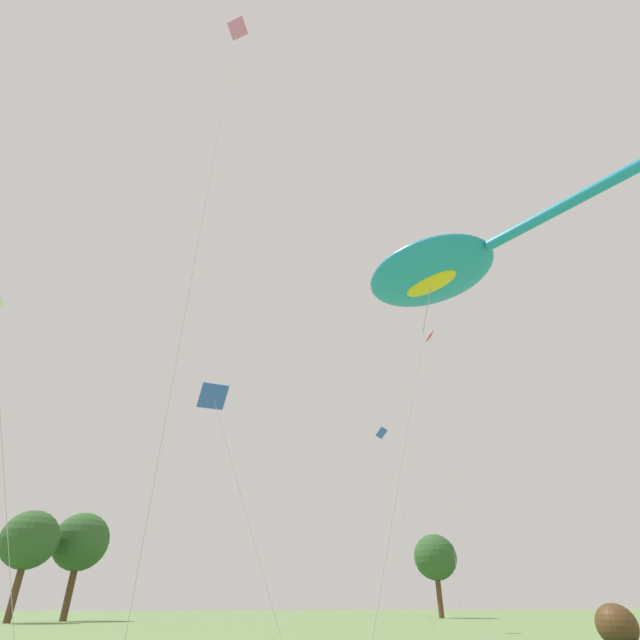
{
  "coord_description": "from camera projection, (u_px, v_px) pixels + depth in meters",
  "views": [
    {
      "loc": [
        -5.4,
        0.51,
        1.37
      ],
      "look_at": [
        -2.47,
        10.76,
        7.64
      ],
      "focal_mm": 27.21,
      "sensor_mm": 36.0,
      "label": 1
    }
  ],
  "objects": [
    {
      "name": "tree_pine_center",
      "position": [
        435.0,
        557.0,
        58.98
      ],
      "size": [
        5.13,
        5.13,
        8.92
      ],
      "color": "#513823",
      "rests_on": "ground"
    },
    {
      "name": "small_kite_tiny_distant",
      "position": [
        231.0,
        64.0,
        19.51
      ],
      "size": [
        0.94,
        1.38,
        22.88
      ],
      "rotation": [
        0.0,
        0.0,
        0.82
      ],
      "color": "pink",
      "rests_on": "ground"
    },
    {
      "name": "tree_oak_left",
      "position": [
        30.0,
        540.0,
        43.83
      ],
      "size": [
        4.96,
        4.96,
        8.93
      ],
      "color": "#513823",
      "rests_on": "ground"
    },
    {
      "name": "small_kite_stunt_black",
      "position": [
        434.0,
        361.0,
        28.2
      ],
      "size": [
        1.96,
        4.46,
        15.84
      ],
      "rotation": [
        0.0,
        0.0,
        -2.78
      ],
      "color": "red",
      "rests_on": "ground"
    },
    {
      "name": "tree_broad_distant",
      "position": [
        81.0,
        542.0,
        48.67
      ],
      "size": [
        5.4,
        5.4,
        9.54
      ],
      "color": "#513823",
      "rests_on": "ground"
    },
    {
      "name": "small_kite_bird_shape",
      "position": [
        428.0,
        290.0,
        33.9
      ],
      "size": [
        1.65,
        1.15,
        22.71
      ],
      "rotation": [
        0.0,
        0.0,
        2.44
      ],
      "color": "green",
      "rests_on": "ground"
    },
    {
      "name": "small_kite_streamer_purple",
      "position": [
        214.0,
        401.0,
        20.17
      ],
      "size": [
        3.79,
        1.8,
        9.34
      ],
      "rotation": [
        0.0,
        0.0,
        1.74
      ],
      "color": "blue",
      "rests_on": "ground"
    },
    {
      "name": "small_kite_triangle_green",
      "position": [
        384.0,
        443.0,
        32.68
      ],
      "size": [
        2.38,
        1.6,
        11.79
      ],
      "rotation": [
        0.0,
        0.0,
        2.28
      ],
      "color": "blue",
      "rests_on": "ground"
    },
    {
      "name": "big_show_kite",
      "position": [
        434.0,
        272.0,
        16.98
      ],
      "size": [
        6.76,
        9.85,
        11.92
      ],
      "rotation": [
        0.0,
        0.0,
        2.03
      ],
      "color": "#1E8CBF",
      "rests_on": "ground"
    }
  ]
}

